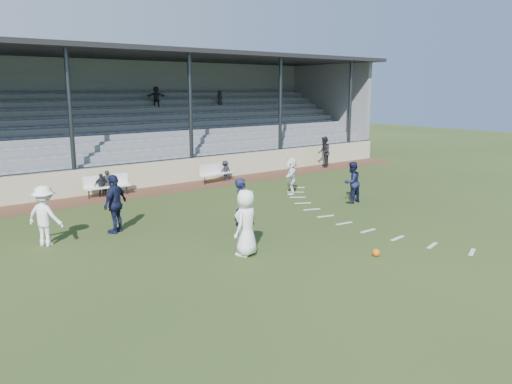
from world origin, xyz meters
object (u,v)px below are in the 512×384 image
bench_left (107,183)px  bench_right (216,171)px  football (376,253)px  player_navy_lead (242,207)px  official (324,152)px  player_white_lead (246,223)px

bench_left → bench_right: size_ratio=0.99×
bench_right → football: (-2.77, -12.39, -0.47)m
bench_left → player_navy_lead: bearing=-78.5°
official → player_navy_lead: bearing=-13.2°
bench_left → player_navy_lead: 8.52m
official → bench_right: bearing=-46.8°
player_navy_lead → official: 14.88m
football → bench_left: bearing=103.0°
player_navy_lead → official: size_ratio=1.02×
bench_right → player_white_lead: (-5.61, -9.97, 0.38)m
bench_right → player_white_lead: player_white_lead is taller
player_navy_lead → bench_right: bearing=21.9°
bench_left → player_white_lead: size_ratio=1.05×
bench_left → player_white_lead: bearing=-86.2°
official → football: bearing=2.4°
bench_right → player_white_lead: size_ratio=1.06×
bench_right → player_white_lead: bearing=-129.2°
football → player_white_lead: player_white_lead is taller
bench_right → official: bearing=-9.6°
bench_left → football: size_ratio=9.06×
player_white_lead → bench_right: bearing=-146.4°
player_navy_lead → official: (12.35, 8.29, 0.00)m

